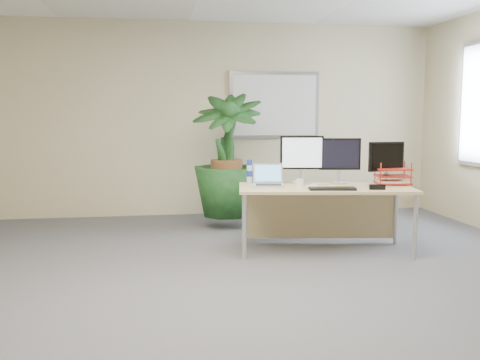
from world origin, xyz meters
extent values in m
plane|color=#46474C|center=(0.00, 0.00, 0.00)|extent=(8.00, 8.00, 0.00)
cube|color=beige|center=(0.00, 4.00, 1.35)|extent=(7.00, 0.04, 2.70)
cube|color=#A0A0A5|center=(1.20, 3.97, 1.55)|extent=(1.30, 0.03, 0.95)
cube|color=white|center=(1.20, 3.95, 1.55)|extent=(1.20, 0.01, 0.85)
cube|color=tan|center=(1.23, 1.68, 0.67)|extent=(1.87, 1.02, 0.03)
cube|color=tan|center=(1.28, 2.02, 0.33)|extent=(1.65, 0.28, 0.53)
cylinder|color=silver|center=(0.35, 1.50, 0.33)|extent=(0.05, 0.05, 0.65)
cylinder|color=silver|center=(2.00, 1.23, 0.33)|extent=(0.05, 0.05, 0.65)
cylinder|color=silver|center=(0.45, 2.13, 0.33)|extent=(0.05, 0.05, 0.65)
cylinder|color=silver|center=(2.10, 1.87, 0.33)|extent=(0.05, 0.05, 0.65)
imported|color=#143717|center=(0.38, 3.04, 0.75)|extent=(1.07, 1.07, 1.50)
cylinder|color=silver|center=(1.05, 1.96, 0.69)|extent=(0.21, 0.21, 0.02)
cylinder|color=silver|center=(1.05, 1.96, 0.76)|extent=(0.04, 0.04, 0.13)
cube|color=black|center=(1.05, 1.96, 1.02)|extent=(0.46, 0.11, 0.36)
cube|color=silver|center=(1.05, 1.94, 1.02)|extent=(0.41, 0.07, 0.31)
cylinder|color=silver|center=(1.45, 1.90, 0.69)|extent=(0.20, 0.20, 0.02)
cylinder|color=silver|center=(1.45, 1.90, 0.76)|extent=(0.04, 0.04, 0.12)
cube|color=black|center=(1.45, 1.90, 1.00)|extent=(0.44, 0.11, 0.34)
cube|color=black|center=(1.45, 1.88, 1.00)|extent=(0.39, 0.07, 0.30)
cylinder|color=silver|center=(1.92, 1.78, 0.69)|extent=(0.18, 0.18, 0.02)
cylinder|color=silver|center=(1.92, 1.78, 0.75)|extent=(0.04, 0.04, 0.11)
cube|color=black|center=(1.92, 1.78, 0.97)|extent=(0.41, 0.09, 0.31)
cube|color=black|center=(1.93, 1.76, 0.97)|extent=(0.37, 0.05, 0.28)
cube|color=silver|center=(0.65, 1.80, 0.69)|extent=(0.35, 0.27, 0.02)
cube|color=black|center=(0.65, 1.79, 0.70)|extent=(0.29, 0.18, 0.00)
cube|color=silver|center=(0.68, 1.94, 0.80)|extent=(0.32, 0.10, 0.21)
cube|color=#62BCFE|center=(0.68, 1.93, 0.80)|extent=(0.28, 0.08, 0.17)
cube|color=black|center=(1.22, 1.45, 0.69)|extent=(0.48, 0.22, 0.03)
cylinder|color=white|center=(0.96, 1.69, 0.72)|extent=(0.07, 0.07, 0.08)
torus|color=white|center=(0.92, 1.69, 0.72)|extent=(0.06, 0.02, 0.06)
cube|color=silver|center=(1.17, 1.65, 0.69)|extent=(0.32, 0.29, 0.01)
cylinder|color=orange|center=(1.21, 1.70, 0.70)|extent=(0.13, 0.01, 0.01)
cylinder|color=yellow|center=(1.37, 1.64, 0.69)|extent=(0.12, 0.04, 0.02)
cylinder|color=silver|center=(0.50, 2.05, 0.78)|extent=(0.06, 0.06, 0.20)
cylinder|color=#1733B3|center=(0.50, 2.05, 0.91)|extent=(0.06, 0.06, 0.05)
cylinder|color=#1733B3|center=(0.50, 2.05, 0.79)|extent=(0.07, 0.07, 0.06)
cube|color=#AA2215|center=(1.99, 1.75, 0.70)|extent=(0.39, 0.32, 0.02)
cube|color=#AA2215|center=(1.99, 1.75, 0.77)|extent=(0.39, 0.32, 0.02)
cube|color=#AA2215|center=(1.99, 1.75, 0.84)|extent=(0.39, 0.32, 0.02)
cube|color=silver|center=(1.99, 1.75, 0.71)|extent=(0.35, 0.28, 0.02)
cube|color=black|center=(1.66, 1.39, 0.71)|extent=(0.16, 0.07, 0.05)
camera|label=1|loc=(-0.50, -3.56, 1.42)|focal=40.00mm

